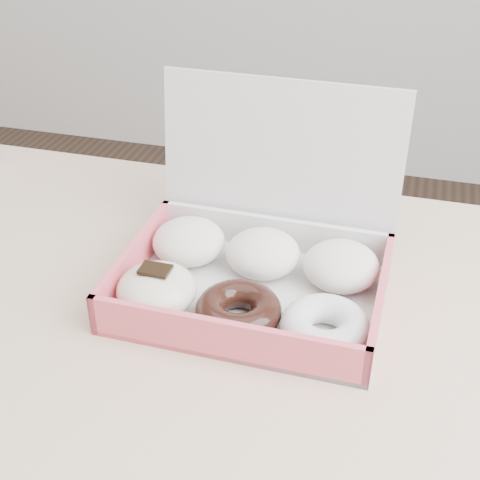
# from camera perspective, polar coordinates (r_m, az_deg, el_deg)

# --- Properties ---
(table) EXTENTS (1.20, 0.80, 0.75)m
(table) POSITION_cam_1_polar(r_m,az_deg,el_deg) (0.84, -16.15, -10.54)
(table) COLOR tan
(table) RESTS_ON ground
(donut_box) EXTENTS (0.30, 0.26, 0.22)m
(donut_box) POSITION_cam_1_polar(r_m,az_deg,el_deg) (0.77, 1.11, -2.20)
(donut_box) COLOR silver
(donut_box) RESTS_ON table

